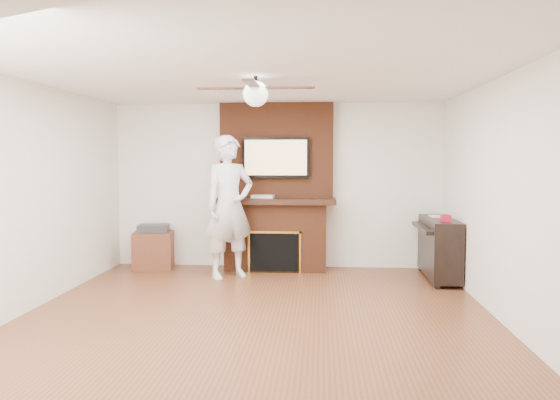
# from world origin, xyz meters

# --- Properties ---
(room_shell) EXTENTS (5.36, 5.86, 2.86)m
(room_shell) POSITION_xyz_m (0.00, 0.00, 1.25)
(room_shell) COLOR brown
(room_shell) RESTS_ON ground
(fireplace) EXTENTS (1.78, 0.64, 2.50)m
(fireplace) POSITION_xyz_m (0.00, 2.55, 1.00)
(fireplace) COLOR brown
(fireplace) RESTS_ON ground
(tv) EXTENTS (1.00, 0.08, 0.60)m
(tv) POSITION_xyz_m (0.00, 2.50, 1.68)
(tv) COLOR black
(tv) RESTS_ON fireplace
(ceiling_fan) EXTENTS (1.21, 1.21, 0.31)m
(ceiling_fan) POSITION_xyz_m (-0.00, 0.00, 2.33)
(ceiling_fan) COLOR black
(ceiling_fan) RESTS_ON room_shell
(person) EXTENTS (0.88, 0.83, 1.99)m
(person) POSITION_xyz_m (-0.60, 1.89, 1.00)
(person) COLOR silver
(person) RESTS_ON ground
(side_table) EXTENTS (0.66, 0.66, 0.66)m
(side_table) POSITION_xyz_m (-1.87, 2.48, 0.31)
(side_table) COLOR #5B2B1A
(side_table) RESTS_ON ground
(piano) EXTENTS (0.49, 1.29, 0.93)m
(piano) POSITION_xyz_m (2.29, 1.99, 0.45)
(piano) COLOR black
(piano) RESTS_ON ground
(cable_box) EXTENTS (0.34, 0.22, 0.05)m
(cable_box) POSITION_xyz_m (-0.19, 2.45, 1.10)
(cable_box) COLOR silver
(cable_box) RESTS_ON fireplace
(candle_orange) EXTENTS (0.06, 0.06, 0.13)m
(candle_orange) POSITION_xyz_m (-0.11, 2.31, 0.07)
(candle_orange) COLOR #D64919
(candle_orange) RESTS_ON ground
(candle_green) EXTENTS (0.06, 0.06, 0.09)m
(candle_green) POSITION_xyz_m (0.07, 2.38, 0.04)
(candle_green) COLOR #418334
(candle_green) RESTS_ON ground
(candle_cream) EXTENTS (0.08, 0.08, 0.12)m
(candle_cream) POSITION_xyz_m (0.20, 2.35, 0.06)
(candle_cream) COLOR beige
(candle_cream) RESTS_ON ground
(candle_blue) EXTENTS (0.06, 0.06, 0.08)m
(candle_blue) POSITION_xyz_m (0.19, 2.32, 0.04)
(candle_blue) COLOR #3654A2
(candle_blue) RESTS_ON ground
(candle_cream_extra) EXTENTS (0.08, 0.08, 0.12)m
(candle_cream_extra) POSITION_xyz_m (0.15, 2.35, 0.06)
(candle_cream_extra) COLOR beige
(candle_cream_extra) RESTS_ON ground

